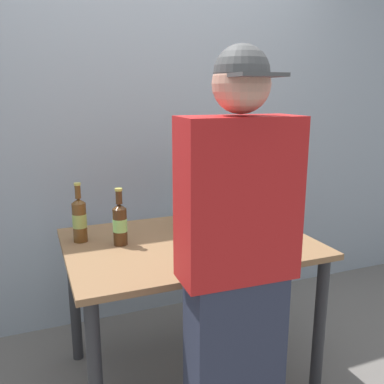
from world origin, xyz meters
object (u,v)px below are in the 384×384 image
Objects in this scene: beer_bottle_dark at (120,223)px; person_figure at (236,276)px; laptop at (211,219)px; beer_bottle_brown at (80,219)px.

beer_bottle_dark is 0.17× the size of person_figure.
laptop is 0.77m from person_figure.
beer_bottle_brown is at bearing 175.23° from laptop.
laptop is at bearing 6.87° from beer_bottle_dark.
beer_bottle_brown is 0.92m from person_figure.
beer_bottle_dark is 0.21m from beer_bottle_brown.
beer_bottle_dark is at bearing -33.96° from beer_bottle_brown.
beer_bottle_dark is 0.73m from person_figure.
laptop is at bearing -4.77° from beer_bottle_brown.
beer_bottle_brown is (-0.18, 0.12, 0.01)m from beer_bottle_dark.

